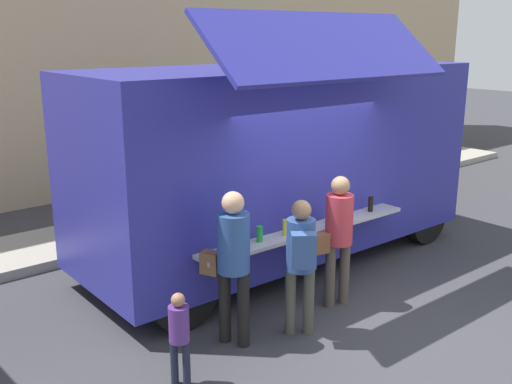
# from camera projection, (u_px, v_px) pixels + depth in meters

# --- Properties ---
(ground_plane) EXTENTS (60.00, 60.00, 0.00)m
(ground_plane) POSITION_uv_depth(u_px,v_px,m) (364.00, 317.00, 7.35)
(ground_plane) COLOR #38383D
(food_truck_main) EXTENTS (6.21, 3.19, 3.68)m
(food_truck_main) POSITION_uv_depth(u_px,v_px,m) (281.00, 158.00, 8.83)
(food_truck_main) COLOR #2C2D99
(food_truck_main) RESTS_ON ground
(trash_bin) EXTENTS (0.60, 0.60, 0.88)m
(trash_bin) POSITION_uv_depth(u_px,v_px,m) (330.00, 172.00, 13.08)
(trash_bin) COLOR #2F6538
(trash_bin) RESTS_ON ground
(customer_front_ordering) EXTENTS (0.57, 0.35, 1.72)m
(customer_front_ordering) POSITION_uv_depth(u_px,v_px,m) (338.00, 230.00, 7.42)
(customer_front_ordering) COLOR #4F473F
(customer_front_ordering) RESTS_ON ground
(customer_mid_with_backpack) EXTENTS (0.48, 0.52, 1.63)m
(customer_mid_with_backpack) POSITION_uv_depth(u_px,v_px,m) (301.00, 255.00, 6.66)
(customer_mid_with_backpack) COLOR #484B40
(customer_mid_with_backpack) RESTS_ON ground
(customer_rear_waiting) EXTENTS (0.41, 0.58, 1.79)m
(customer_rear_waiting) POSITION_uv_depth(u_px,v_px,m) (232.00, 255.00, 6.46)
(customer_rear_waiting) COLOR black
(customer_rear_waiting) RESTS_ON ground
(child_near_queue) EXTENTS (0.20, 0.20, 1.00)m
(child_near_queue) POSITION_uv_depth(u_px,v_px,m) (179.00, 331.00, 5.76)
(child_near_queue) COLOR #1E2137
(child_near_queue) RESTS_ON ground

